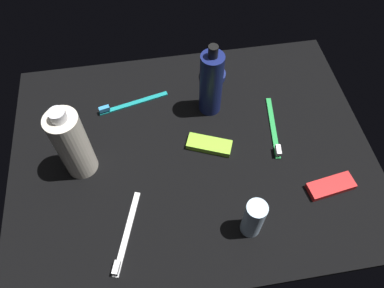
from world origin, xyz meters
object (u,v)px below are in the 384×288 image
Objects in this scene: snack_bar_red at (331,186)px; cream_tin_left at (213,75)px; bodywash_bottle at (72,145)px; snack_bar_lime at (209,145)px; toothbrush_teal at (129,104)px; toothbrush_white at (126,237)px; deodorant_stick at (253,219)px; toothbrush_green at (274,130)px; lotion_bottle at (211,83)px.

snack_bar_red and cream_tin_left have the same top height.
snack_bar_lime is (-29.45, -0.86, -8.43)cm from bodywash_bottle.
snack_bar_red is (-42.03, 30.48, 0.14)cm from toothbrush_teal.
toothbrush_white is 34.83cm from toothbrush_teal.
toothbrush_white reaches higher than cream_tin_left.
snack_bar_red is at bearing -162.50° from deodorant_stick.
deodorant_stick is (-34.06, 20.22, -3.85)cm from bodywash_bottle.
deodorant_stick is at bearing 62.97° from toothbrush_green.
bodywash_bottle is 21.98cm from toothbrush_teal.
snack_bar_red is at bearing 115.79° from toothbrush_green.
toothbrush_white and toothbrush_teal have the same top height.
lotion_bottle is at bearing 168.64° from toothbrush_teal.
deodorant_stick is 43.21cm from toothbrush_teal.
lotion_bottle is 39.33cm from toothbrush_white.
snack_bar_lime is (4.60, -21.08, -4.58)cm from deodorant_stick.
lotion_bottle reaches higher than toothbrush_green.
toothbrush_green is at bearing -117.03° from deodorant_stick.
deodorant_stick is 1.02× the size of snack_bar_red.
toothbrush_green is (-37.13, -20.86, 0.00)cm from toothbrush_white.
toothbrush_white is at bearing 65.04° from snack_bar_lime.
toothbrush_green is at bearing -151.13° from snack_bar_lime.
toothbrush_green is at bearing 144.92° from lotion_bottle.
lotion_bottle is at bearing -85.98° from deodorant_stick.
toothbrush_white is 1.68× the size of snack_bar_lime.
bodywash_bottle is at bearing -23.05° from snack_bar_red.
toothbrush_teal is at bearing -58.71° from deodorant_stick.
lotion_bottle is 14.40cm from snack_bar_lime.
toothbrush_white is at bearing -3.13° from snack_bar_red.
deodorant_stick is at bearing 9.05° from snack_bar_red.
toothbrush_white is at bearing 29.33° from toothbrush_green.
lotion_bottle is at bearing -58.69° from snack_bar_red.
toothbrush_white is 0.97× the size of toothbrush_green.
toothbrush_white reaches higher than snack_bar_red.
toothbrush_white reaches higher than snack_bar_lime.
toothbrush_teal is 1.71× the size of snack_bar_red.
snack_bar_lime is at bearing -77.69° from deodorant_stick.
deodorant_stick is 22.06cm from snack_bar_lime.
cream_tin_left is (-26.06, -40.83, 0.15)cm from toothbrush_white.
snack_bar_lime is at bearing 76.56° from cream_tin_left.
toothbrush_green is at bearing -176.68° from bodywash_bottle.
cream_tin_left is (-34.65, -22.62, -8.43)cm from bodywash_bottle.
toothbrush_teal is at bearing 15.01° from cream_tin_left.
snack_bar_lime is (16.27, 1.79, 0.14)cm from toothbrush_green.
toothbrush_green is 1.73× the size of snack_bar_lime.
toothbrush_white is (-8.59, 18.21, -8.58)cm from bodywash_bottle.
deodorant_stick is 43.09cm from cream_tin_left.
toothbrush_teal is 23.72cm from cream_tin_left.
bodywash_bottle is (31.76, 12.46, 0.22)cm from lotion_bottle.
toothbrush_white and toothbrush_green have the same top height.
toothbrush_teal is at bearing -22.14° from toothbrush_green.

